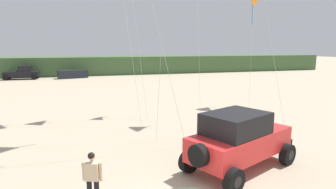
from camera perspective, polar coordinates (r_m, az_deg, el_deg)
dune_ridge at (r=52.09m, az=-15.57°, el=5.73°), size 90.00×9.20×3.01m
jeep at (r=11.30m, az=14.19°, el=-8.64°), size 5.00×3.91×2.26m
person_watching at (r=8.91m, az=-14.96°, el=-15.55°), size 0.59×0.41×1.67m
distant_pickup at (r=46.45m, az=-27.25°, el=3.89°), size 4.65×2.48×1.98m
distant_sedan at (r=45.26m, az=-18.62°, el=3.90°), size 4.49×2.71×1.20m
kite_red_delta at (r=25.04m, az=17.01°, el=17.73°), size 2.33×3.12×9.26m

